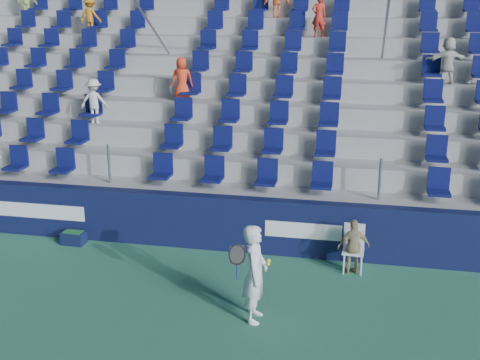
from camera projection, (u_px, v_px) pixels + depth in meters
name	position (u px, v px, depth m)	size (l,w,h in m)	color
ground	(195.00, 323.00, 10.15)	(70.00, 70.00, 0.00)	#307254
sponsor_wall	(234.00, 224.00, 12.92)	(24.00, 0.32, 1.20)	#10153C
grandstand	(271.00, 111.00, 17.26)	(24.00, 8.17, 6.63)	#9B9B96
tennis_player	(255.00, 273.00, 10.01)	(0.69, 0.65, 1.71)	silver
line_judge_chair	(354.00, 244.00, 11.98)	(0.43, 0.45, 0.95)	white
line_judge	(353.00, 247.00, 11.84)	(0.65, 0.27, 1.12)	tan
ball_bin	(74.00, 237.00, 13.37)	(0.52, 0.35, 0.29)	#0F1637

